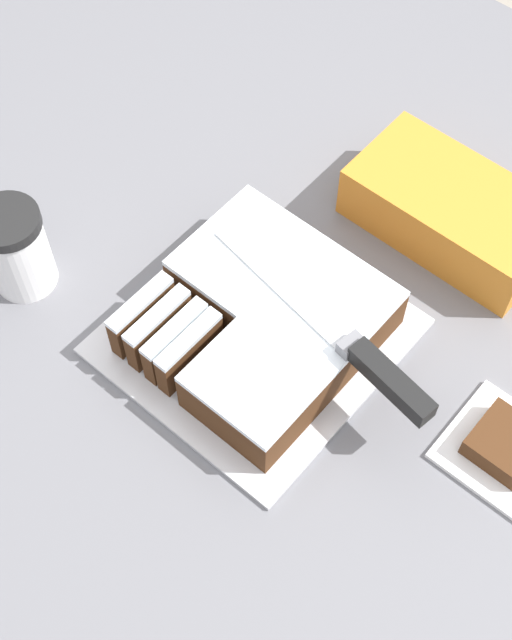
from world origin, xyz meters
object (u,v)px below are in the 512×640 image
(cake_board, at_px, (256,336))
(brownie, at_px, (506,444))
(storage_box, at_px, (452,211))
(coffee_cup, at_px, (16,249))
(cake, at_px, (263,319))
(knife, at_px, (364,357))

(cake_board, xyz_separation_m, brownie, (0.28, 0.06, 0.02))
(cake_board, relative_size, storage_box, 1.22)
(coffee_cup, relative_size, brownie, 1.68)
(coffee_cup, distance_m, storage_box, 0.49)
(cake, height_order, knife, knife)
(knife, bearing_deg, brownie, -156.02)
(cake_board, distance_m, cake, 0.03)
(brownie, distance_m, storage_box, 0.28)
(coffee_cup, relative_size, storage_box, 0.47)
(cake_board, xyz_separation_m, cake, (0.01, 0.01, 0.03))
(cake, height_order, brownie, cake)
(cake, xyz_separation_m, coffee_cup, (-0.25, -0.12, 0.02))
(cake, xyz_separation_m, brownie, (0.27, 0.05, -0.02))
(storage_box, bearing_deg, brownie, -44.48)
(knife, xyz_separation_m, brownie, (0.15, 0.04, -0.06))
(knife, relative_size, coffee_cup, 2.76)
(knife, xyz_separation_m, coffee_cup, (-0.37, -0.13, -0.02))
(cake, relative_size, coffee_cup, 2.12)
(brownie, bearing_deg, knife, -164.81)
(cake_board, height_order, knife, knife)
(cake, bearing_deg, brownie, 11.24)
(cake, xyz_separation_m, storage_box, (0.07, 0.25, -0.00))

